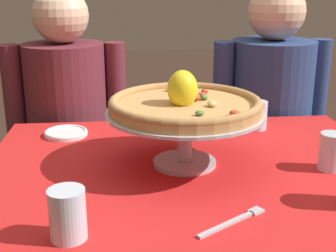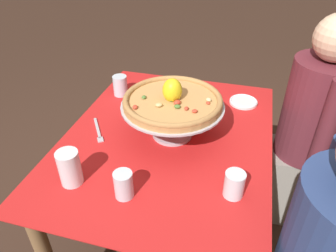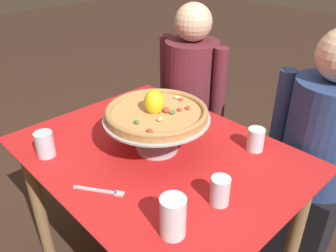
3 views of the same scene
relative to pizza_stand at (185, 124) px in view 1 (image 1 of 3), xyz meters
name	(u,v)px [view 1 (image 1 of 3)]	position (x,y,z in m)	size (l,w,h in m)	color
dining_table	(192,203)	(0.02, -0.02, -0.23)	(1.14, 0.88, 0.73)	olive
pizza_stand	(185,124)	(0.00, 0.00, 0.00)	(0.43, 0.43, 0.15)	#B7B7C1
pizza	(185,103)	(0.00, 0.00, 0.06)	(0.41, 0.41, 0.11)	tan
water_glass_back_right	(257,117)	(0.28, 0.29, -0.07)	(0.07, 0.07, 0.10)	silver
water_glass_front_left	(68,218)	(-0.28, -0.36, -0.07)	(0.07, 0.07, 0.10)	silver
water_glass_side_right	(331,153)	(0.39, -0.07, -0.07)	(0.07, 0.07, 0.10)	silver
side_plate	(66,133)	(-0.36, 0.28, -0.11)	(0.14, 0.14, 0.02)	white
dinner_fork	(235,220)	(0.07, -0.32, -0.11)	(0.17, 0.12, 0.01)	#B7B7C1
diner_left	(69,145)	(-0.39, 0.63, -0.28)	(0.47, 0.35, 1.20)	gray
diner_right	(268,136)	(0.43, 0.61, -0.26)	(0.49, 0.36, 1.21)	black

